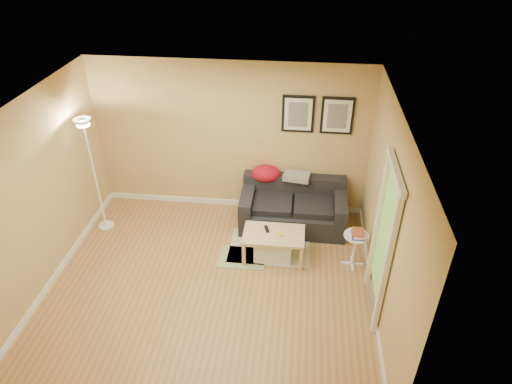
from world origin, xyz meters
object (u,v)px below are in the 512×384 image
sofa (293,206)px  book_stack (358,234)px  floor_lamp (96,179)px  coffee_table (273,245)px  side_table (354,250)px  storage_bin (273,248)px

sofa → book_stack: sofa is taller
floor_lamp → book_stack: bearing=-7.1°
coffee_table → side_table: (1.19, -0.03, 0.05)m
sofa → book_stack: bearing=-43.3°
coffee_table → book_stack: 1.26m
coffee_table → book_stack: book_stack is taller
book_stack → sofa: bearing=155.6°
sofa → coffee_table: 0.90m
coffee_table → storage_bin: bearing=114.7°
side_table → coffee_table: bearing=178.4°
storage_bin → floor_lamp: size_ratio=0.29×
sofa → floor_lamp: floor_lamp is taller
side_table → book_stack: 0.32m
side_table → book_stack: bearing=-31.0°
storage_bin → book_stack: size_ratio=2.35×
sofa → floor_lamp: bearing=-172.7°
sofa → storage_bin: (-0.26, -0.85, -0.20)m
coffee_table → storage_bin: coffee_table is taller
sofa → side_table: size_ratio=3.06×
floor_lamp → side_table: bearing=-7.0°
book_stack → floor_lamp: 4.08m
coffee_table → book_stack: size_ratio=3.73×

